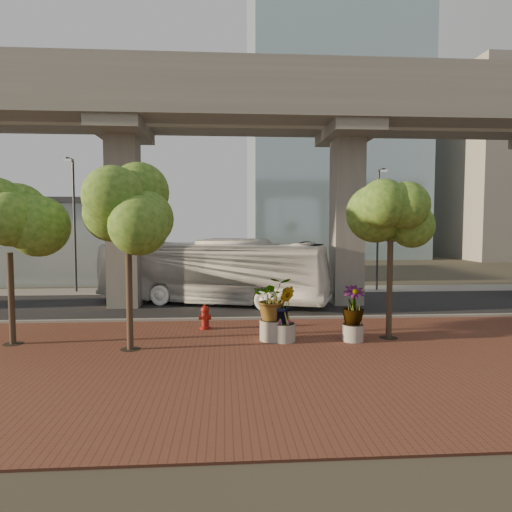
{
  "coord_description": "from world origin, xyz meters",
  "views": [
    {
      "loc": [
        -0.68,
        -22.61,
        4.42
      ],
      "look_at": [
        0.91,
        0.5,
        2.8
      ],
      "focal_mm": 32.0,
      "sensor_mm": 36.0,
      "label": 1
    }
  ],
  "objects": [
    {
      "name": "streetlamp_west",
      "position": [
        -10.32,
        7.38,
        4.96
      ],
      "size": [
        0.42,
        1.23,
        8.5
      ],
      "color": "#2B2B2F",
      "rests_on": "ground"
    },
    {
      "name": "streetlamp_east",
      "position": [
        9.44,
        6.84,
        4.63
      ],
      "size": [
        0.39,
        1.15,
        7.93
      ],
      "color": "#333238",
      "rests_on": "ground"
    },
    {
      "name": "planter_left",
      "position": [
        1.5,
        -5.98,
        1.33
      ],
      "size": [
        1.9,
        1.9,
        2.09
      ],
      "color": "#A09D90",
      "rests_on": "ground"
    },
    {
      "name": "planter_right",
      "position": [
        4.09,
        -6.09,
        1.31
      ],
      "size": [
        1.94,
        1.94,
        2.07
      ],
      "color": "#ADA89D",
      "rests_on": "ground"
    },
    {
      "name": "transit_viaduct",
      "position": [
        0.0,
        2.0,
        7.29
      ],
      "size": [
        72.0,
        5.6,
        12.4
      ],
      "color": "gray",
      "rests_on": "ground"
    },
    {
      "name": "planter_front",
      "position": [
        1.11,
        -5.77,
        1.52
      ],
      "size": [
        2.19,
        2.19,
        2.41
      ],
      "color": "gray",
      "rests_on": "ground"
    },
    {
      "name": "far_sidewalk",
      "position": [
        0.0,
        7.5,
        0.03
      ],
      "size": [
        90.0,
        3.0,
        0.06
      ],
      "primitive_type": "cube",
      "color": "gray",
      "rests_on": "ground"
    },
    {
      "name": "transit_bus",
      "position": [
        -1.38,
        2.49,
        1.79
      ],
      "size": [
        13.07,
        7.24,
        3.57
      ],
      "primitive_type": "imported",
      "rotation": [
        0.0,
        0.0,
        1.22
      ],
      "color": "white",
      "rests_on": "ground"
    },
    {
      "name": "asphalt_road",
      "position": [
        0.0,
        2.0,
        0.02
      ],
      "size": [
        90.0,
        8.0,
        0.04
      ],
      "primitive_type": "cube",
      "color": "black",
      "rests_on": "ground"
    },
    {
      "name": "fire_hydrant",
      "position": [
        -1.51,
        -3.75,
        0.55
      ],
      "size": [
        0.51,
        0.46,
        1.03
      ],
      "color": "maroon",
      "rests_on": "ground"
    },
    {
      "name": "street_tree_far_west",
      "position": [
        -8.41,
        -5.68,
        4.51
      ],
      "size": [
        3.83,
        3.83,
        6.21
      ],
      "color": "#4A3A2A",
      "rests_on": "ground"
    },
    {
      "name": "street_tree_near_east",
      "position": [
        5.59,
        -5.75,
        4.8
      ],
      "size": [
        3.44,
        3.44,
        6.33
      ],
      "color": "#4A3A2A",
      "rests_on": "ground"
    },
    {
      "name": "street_tree_near_west",
      "position": [
        -3.98,
        -6.71,
        4.81
      ],
      "size": [
        3.29,
        3.29,
        6.27
      ],
      "color": "#4A3A2A",
      "rests_on": "ground"
    },
    {
      "name": "curb_strip",
      "position": [
        0.0,
        -2.0,
        0.08
      ],
      "size": [
        70.0,
        0.25,
        0.16
      ],
      "primitive_type": "cube",
      "color": "gray",
      "rests_on": "ground"
    },
    {
      "name": "brick_plaza",
      "position": [
        0.0,
        -8.0,
        0.03
      ],
      "size": [
        70.0,
        13.0,
        0.06
      ],
      "primitive_type": "cube",
      "color": "brown",
      "rests_on": "ground"
    },
    {
      "name": "ground",
      "position": [
        0.0,
        0.0,
        0.0
      ],
      "size": [
        160.0,
        160.0,
        0.0
      ],
      "primitive_type": "plane",
      "color": "#343025",
      "rests_on": "ground"
    }
  ]
}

